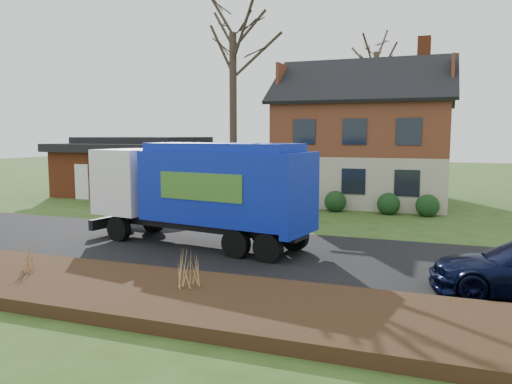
% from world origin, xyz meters
% --- Properties ---
extents(ground, '(120.00, 120.00, 0.00)m').
position_xyz_m(ground, '(0.00, 0.00, 0.00)').
color(ground, '#304717').
rests_on(ground, ground).
extents(road, '(80.00, 7.00, 0.02)m').
position_xyz_m(road, '(0.00, 0.00, 0.01)').
color(road, black).
rests_on(road, ground).
extents(mulch_verge, '(80.00, 3.50, 0.30)m').
position_xyz_m(mulch_verge, '(0.00, -5.30, 0.15)').
color(mulch_verge, black).
rests_on(mulch_verge, ground).
extents(main_house, '(12.95, 8.95, 9.26)m').
position_xyz_m(main_house, '(1.49, 13.91, 4.03)').
color(main_house, beige).
rests_on(main_house, ground).
extents(ranch_house, '(9.80, 8.20, 3.70)m').
position_xyz_m(ranch_house, '(-12.00, 13.00, 1.81)').
color(ranch_house, '#963F20').
rests_on(ranch_house, ground).
extents(garbage_truck, '(8.59, 3.61, 3.57)m').
position_xyz_m(garbage_truck, '(-1.63, 0.36, 2.06)').
color(garbage_truck, black).
rests_on(garbage_truck, ground).
extents(silver_sedan, '(4.54, 3.18, 1.42)m').
position_xyz_m(silver_sedan, '(-5.47, 4.78, 0.71)').
color(silver_sedan, '#AEB0B6').
rests_on(silver_sedan, ground).
extents(tree_front_west, '(4.09, 4.09, 12.15)m').
position_xyz_m(tree_front_west, '(-3.55, 7.79, 10.01)').
color(tree_front_west, '#382D21').
rests_on(tree_front_west, ground).
extents(tree_back, '(4.06, 4.06, 12.87)m').
position_xyz_m(tree_back, '(1.70, 20.61, 10.73)').
color(tree_back, '#47372A').
rests_on(tree_back, ground).
extents(grass_clump_west, '(0.30, 0.25, 0.80)m').
position_xyz_m(grass_clump_west, '(-3.92, -5.20, 0.70)').
color(grass_clump_west, '#AC7B4B').
rests_on(grass_clump_west, mulch_verge).
extents(grass_clump_mid, '(0.34, 0.28, 0.96)m').
position_xyz_m(grass_clump_mid, '(0.65, -4.93, 0.78)').
color(grass_clump_mid, tan).
rests_on(grass_clump_mid, mulch_verge).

